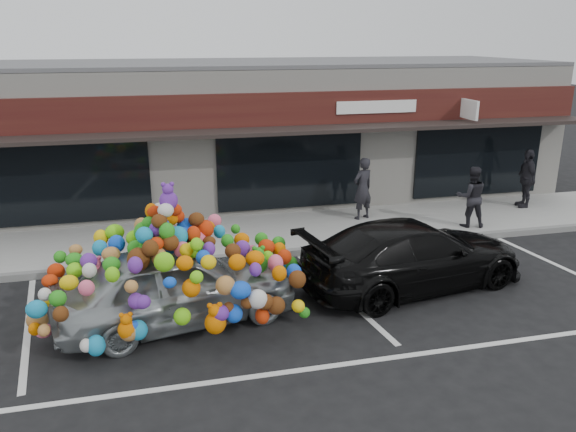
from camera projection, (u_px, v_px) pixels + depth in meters
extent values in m
plane|color=black|center=(205.00, 313.00, 10.75)|extent=(90.00, 90.00, 0.00)
cube|color=silver|center=(177.00, 133.00, 17.98)|extent=(24.00, 6.00, 4.20)
cube|color=#59595B|center=(173.00, 64.00, 17.32)|extent=(24.00, 6.00, 0.12)
cube|color=#39100F|center=(180.00, 112.00, 14.81)|extent=(24.00, 0.18, 0.90)
cube|color=black|center=(182.00, 134.00, 14.48)|extent=(24.00, 1.20, 0.10)
cube|color=white|center=(469.00, 109.00, 16.22)|extent=(0.08, 0.95, 0.55)
cube|color=white|center=(377.00, 107.00, 15.92)|extent=(2.40, 0.04, 0.35)
cube|color=black|center=(68.00, 181.00, 14.70)|extent=(4.20, 0.12, 2.30)
cube|color=black|center=(290.00, 169.00, 16.04)|extent=(4.20, 0.12, 2.30)
cube|color=black|center=(478.00, 159.00, 17.37)|extent=(4.20, 0.12, 2.30)
cube|color=#969791|center=(190.00, 239.00, 14.43)|extent=(26.00, 3.00, 0.15)
cube|color=slate|center=(195.00, 261.00, 13.04)|extent=(26.00, 0.18, 0.16)
cube|color=silver|center=(28.00, 327.00, 10.22)|extent=(0.73, 4.37, 0.01)
cube|color=silver|center=(341.00, 294.00, 11.55)|extent=(0.73, 4.37, 0.01)
cube|color=silver|center=(566.00, 269.00, 12.75)|extent=(0.73, 4.37, 0.01)
cube|color=silver|center=(343.00, 364.00, 9.06)|extent=(14.00, 0.12, 0.01)
imported|color=gray|center=(177.00, 285.00, 10.22)|extent=(2.58, 4.60, 1.48)
ellipsoid|color=red|center=(172.00, 217.00, 9.82)|extent=(1.65, 2.05, 1.11)
sphere|color=#FFEA06|center=(260.00, 264.00, 10.32)|extent=(0.34, 0.34, 0.34)
sphere|color=#126DFD|center=(216.00, 315.00, 9.53)|extent=(0.36, 0.36, 0.36)
sphere|color=green|center=(133.00, 276.00, 10.96)|extent=(0.30, 0.30, 0.30)
sphere|color=#FF5E82|center=(170.00, 189.00, 9.67)|extent=(0.32, 0.32, 0.32)
sphere|color=#F99D00|center=(100.00, 272.00, 9.92)|extent=(0.30, 0.30, 0.30)
imported|color=black|center=(413.00, 255.00, 11.70)|extent=(2.84, 5.18, 1.42)
imported|color=black|center=(363.00, 189.00, 15.60)|extent=(0.74, 0.62, 1.75)
imported|color=black|center=(471.00, 197.00, 14.98)|extent=(0.93, 0.80, 1.65)
imported|color=#26252B|center=(526.00, 178.00, 16.72)|extent=(1.10, 0.65, 1.75)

